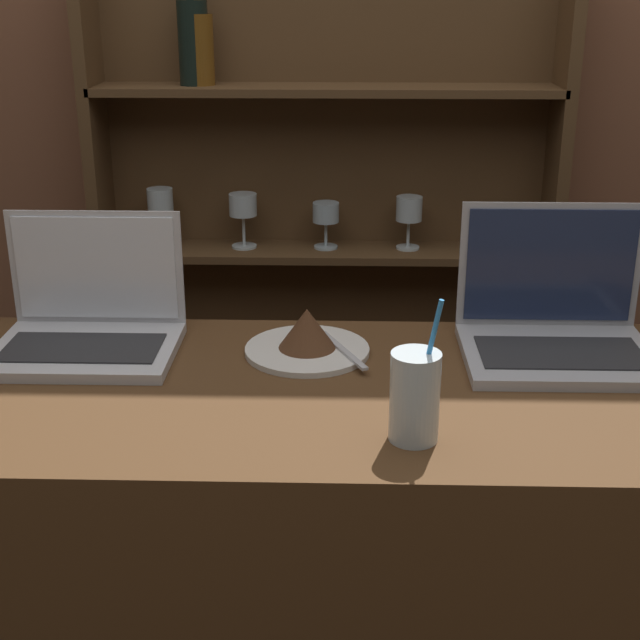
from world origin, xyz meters
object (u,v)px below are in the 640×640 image
object	(u,v)px
laptop_near	(90,321)
laptop_far	(557,323)
cake_plate	(309,337)
water_glass	(416,396)

from	to	relation	value
laptop_near	laptop_far	bearing A→B (deg)	0.28
laptop_far	cake_plate	bearing A→B (deg)	-177.29
laptop_near	cake_plate	distance (m)	0.38
laptop_near	cake_plate	xyz separation A→B (m)	(0.37, -0.02, -0.02)
cake_plate	laptop_near	bearing A→B (deg)	177.56
laptop_far	water_glass	bearing A→B (deg)	-129.44
laptop_far	water_glass	xyz separation A→B (m)	(-0.26, -0.32, 0.01)
laptop_near	water_glass	xyz separation A→B (m)	(0.53, -0.31, 0.02)
cake_plate	water_glass	xyz separation A→B (m)	(0.16, -0.30, 0.04)
water_glass	cake_plate	bearing A→B (deg)	118.14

